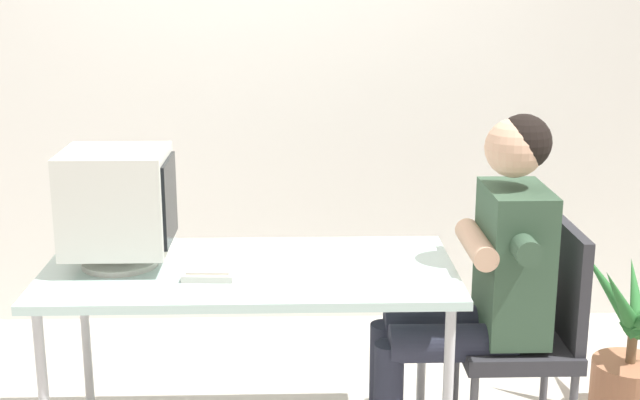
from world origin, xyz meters
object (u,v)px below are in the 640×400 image
Objects in this scene: keyboard at (215,260)px; office_chair at (532,328)px; potted_plant at (631,355)px; desk at (250,281)px; person_seated at (482,275)px; crt_monitor at (118,202)px.

keyboard is 1.21m from office_chair.
potted_plant is at bearing 27.26° from office_chair.
potted_plant is at bearing 9.52° from desk.
person_seated is (0.85, 0.01, 0.01)m from desk.
potted_plant is (1.66, 0.22, -0.50)m from keyboard.
desk is 1.07m from office_chair.
potted_plant is (0.49, 0.25, -0.23)m from office_chair.
person_seated is at bearing -159.91° from potted_plant.
keyboard is 0.47× the size of office_chair.
keyboard is at bearing 0.40° from crt_monitor.
keyboard is 1.75m from potted_plant.
keyboard is 0.32× the size of person_seated.
desk is at bearing -16.87° from keyboard.
keyboard is at bearing 178.39° from office_chair.
crt_monitor is (-0.47, 0.04, 0.29)m from desk.
keyboard is (-0.13, 0.04, 0.07)m from desk.
office_chair is at bearing -152.74° from potted_plant.
potted_plant is at bearing 20.09° from person_seated.
person_seated is 0.86m from potted_plant.
office_chair reaches higher than potted_plant.
office_chair is (1.17, -0.03, -0.27)m from keyboard.
desk is at bearing -170.48° from potted_plant.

